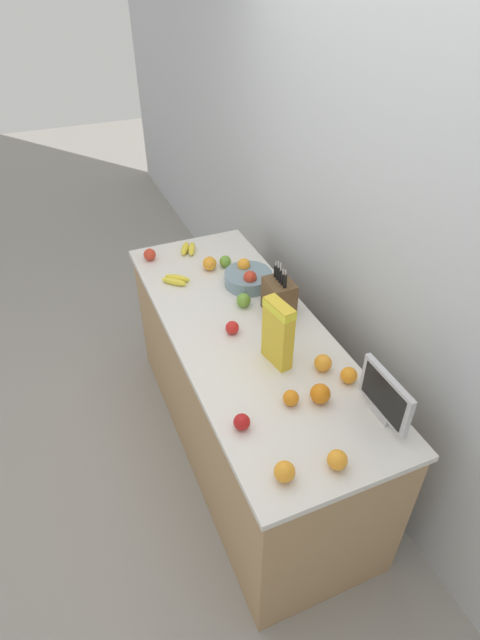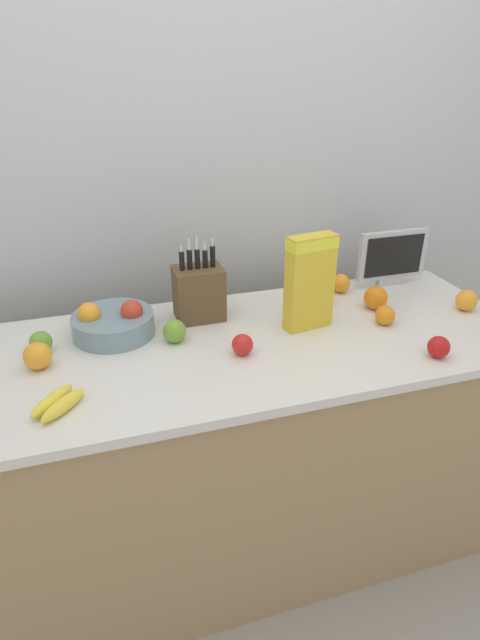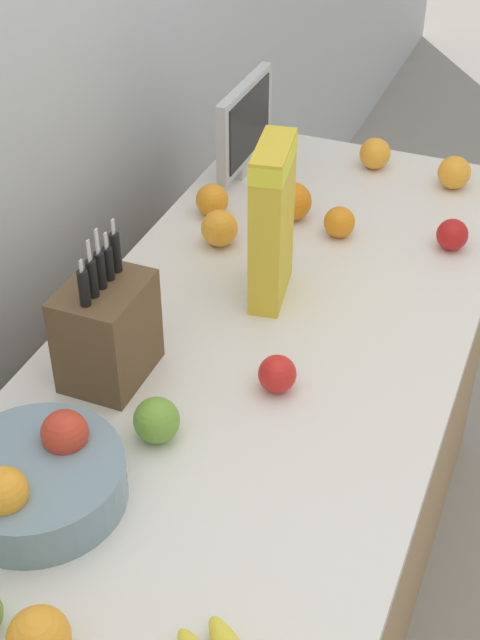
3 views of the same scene
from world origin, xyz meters
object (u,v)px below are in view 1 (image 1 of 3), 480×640
Objects in this scene: fruit_bowl at (248,278)px; orange_by_cereal at (337,460)px; apple_by_knife_block at (242,422)px; apple_front at (150,255)px; banana_bunch_right at (188,249)px; orange_front_left at (323,363)px; apple_leftmost at (232,328)px; banana_bunch_left at (176,280)px; cereal_box at (278,331)px; orange_front_right at (291,398)px; small_monitor at (385,396)px; orange_front_center at (349,375)px; knife_block at (279,297)px; orange_mid_left at (320,394)px; apple_near_bananas at (225,261)px; orange_near_bowl at (285,472)px; apple_rear at (244,300)px; orange_mid_right at (210,263)px.

orange_by_cereal is at bearing -8.45° from fruit_bowl.
apple_by_knife_block is 0.92× the size of apple_front.
banana_bunch_right is 2.20× the size of orange_front_left.
banana_bunch_left is at bearing -166.98° from apple_leftmost.
cereal_box is 0.31m from orange_front_right.
apple_leftmost is (-0.74, -0.35, -0.09)m from small_monitor.
orange_front_center is (-0.06, 0.53, 0.00)m from apple_by_knife_block.
knife_block is 0.30m from apple_leftmost.
orange_front_center is (0.51, 0.34, 0.00)m from apple_leftmost.
fruit_bowl is 1.53× the size of banana_bunch_right.
fruit_bowl is 3.49× the size of orange_by_cereal.
apple_near_bananas is at bearing 178.59° from orange_mid_left.
orange_by_cereal reaches higher than orange_front_center.
small_monitor is 0.57m from apple_by_knife_block.
orange_near_bowl reaches higher than apple_front.
banana_bunch_right is 2.35× the size of orange_front_center.
small_monitor is 1.12m from fruit_bowl.
fruit_bowl is at bearing 150.09° from apple_rear.
orange_front_left is (1.24, 0.47, 0.00)m from apple_front.
orange_front_right is (-0.04, 0.24, 0.00)m from apple_by_knife_block.
orange_by_cereal is (1.06, -0.08, 0.00)m from apple_rear.
apple_rear is (0.41, -0.06, 0.00)m from apple_near_bananas.
small_monitor is 1.68× the size of banana_bunch_right.
apple_rear is at bearing 156.44° from apple_by_knife_block.
orange_mid_right reaches higher than orange_front_right.
orange_front_right is (0.26, -0.06, -0.14)m from cereal_box.
small_monitor is 4.29× the size of orange_front_right.
apple_front is 1.69m from orange_near_bowl.
apple_by_knife_block is 0.83m from apple_rear.
knife_block is 4.37× the size of apple_by_knife_block.
apple_rear is (-0.19, 0.14, 0.00)m from apple_leftmost.
apple_by_knife_block is at bearing -54.39° from cereal_box.
small_monitor is 0.51m from orange_near_bowl.
apple_leftmost is at bearing -145.24° from orange_front_left.
orange_front_right is (1.37, 0.24, -0.00)m from apple_front.
orange_near_bowl is (0.85, -0.14, 0.01)m from apple_leftmost.
orange_mid_right reaches higher than apple_front.
apple_front is at bearing -147.96° from knife_block.
apple_by_knife_block is (-0.17, -0.54, -0.09)m from small_monitor.
orange_front_center reaches higher than apple_by_knife_block.
orange_front_left is at bearing 155.50° from orange_by_cereal.
small_monitor reaches higher than banana_bunch_right.
orange_front_left is at bearing 20.85° from apple_front.
apple_leftmost is 0.61m from orange_mid_right.
apple_by_knife_block is at bearing -23.56° from apple_rear.
cereal_box is 0.88m from apple_near_bananas.
banana_bunch_right is at bearing -150.08° from apple_near_bananas.
orange_front_left reaches higher than apple_leftmost.
cereal_box reaches higher than knife_block.
apple_by_knife_block is 1.41m from apple_front.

